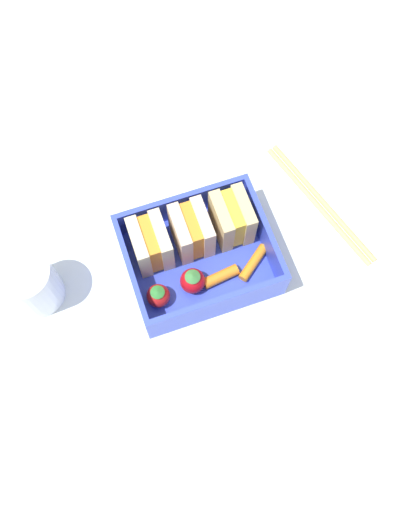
{
  "coord_description": "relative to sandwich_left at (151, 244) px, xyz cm",
  "views": [
    {
      "loc": [
        -7.48,
        -21.71,
        62.82
      ],
      "look_at": [
        0.0,
        0.0,
        2.7
      ],
      "focal_mm": 40.0,
      "sensor_mm": 36.0,
      "label": 1
    }
  ],
  "objects": [
    {
      "name": "bento_tray",
      "position": [
        4.81,
        -2.58,
        -3.57
      ],
      "size": [
        16.23,
        13.28,
        1.2
      ],
      "primitive_type": "cube",
      "color": "blue",
      "rests_on": "ground_plane"
    },
    {
      "name": "sandwich_center",
      "position": [
        9.62,
        0.0,
        0.0
      ],
      "size": [
        3.93,
        5.16,
        5.93
      ],
      "color": "#D3BA7E",
      "rests_on": "bento_tray"
    },
    {
      "name": "carrot_stick_far_left",
      "position": [
        6.44,
        -5.41,
        -2.32
      ],
      "size": [
        4.3,
        1.78,
        1.28
      ],
      "primitive_type": "cylinder",
      "rotation": [
        1.57,
        0.0,
        1.69
      ],
      "color": "orange",
      "rests_on": "bento_tray"
    },
    {
      "name": "bento_rim",
      "position": [
        4.81,
        -2.58,
        -0.7
      ],
      "size": [
        16.23,
        13.28,
        4.54
      ],
      "color": "blue",
      "rests_on": "bento_tray"
    },
    {
      "name": "carrot_stick_left",
      "position": [
        10.55,
        -5.03,
        -2.4
      ],
      "size": [
        4.43,
        3.77,
        1.12
      ],
      "primitive_type": "cylinder",
      "rotation": [
        1.57,
        0.0,
        2.22
      ],
      "color": "orange",
      "rests_on": "bento_tray"
    },
    {
      "name": "sandwich_center_left",
      "position": [
        4.81,
        0.0,
        0.0
      ],
      "size": [
        3.93,
        5.16,
        5.93
      ],
      "color": "beige",
      "rests_on": "bento_tray"
    },
    {
      "name": "drinking_glass",
      "position": [
        -13.71,
        -0.03,
        -0.45
      ],
      "size": [
        5.91,
        5.91,
        7.43
      ],
      "primitive_type": "cylinder",
      "color": "white",
      "rests_on": "ground_plane"
    },
    {
      "name": "sandwich_left",
      "position": [
        0.0,
        0.0,
        0.0
      ],
      "size": [
        3.93,
        5.16,
        5.93
      ],
      "color": "beige",
      "rests_on": "bento_tray"
    },
    {
      "name": "strawberry_far_left",
      "position": [
        3.19,
        -5.14,
        -1.41
      ],
      "size": [
        2.86,
        2.86,
        3.46
      ],
      "color": "red",
      "rests_on": "bento_tray"
    },
    {
      "name": "ground_plane",
      "position": [
        4.81,
        -2.58,
        -5.17
      ],
      "size": [
        120.0,
        120.0,
        2.0
      ],
      "primitive_type": "cube",
      "color": "silver"
    },
    {
      "name": "chopstick_pair",
      "position": [
        21.41,
        0.06,
        -3.82
      ],
      "size": [
        6.92,
        18.72,
        0.7
      ],
      "color": "tan",
      "rests_on": "ground_plane"
    },
    {
      "name": "strawberry_left",
      "position": [
        -0.95,
        -5.5,
        -1.52
      ],
      "size": [
        2.64,
        2.64,
        3.24
      ],
      "color": "red",
      "rests_on": "bento_tray"
    }
  ]
}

